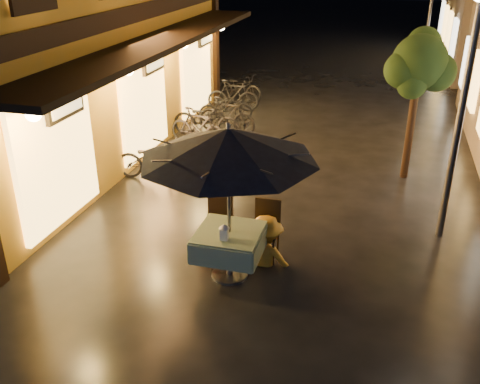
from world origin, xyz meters
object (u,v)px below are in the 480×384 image
(streetlamp_near, at_px, (469,68))
(table_lantern, at_px, (224,231))
(cafe_table, at_px, (229,242))
(person_orange, at_px, (212,217))
(bicycle_0, at_px, (154,160))
(patio_umbrella, at_px, (228,144))
(person_yellow, at_px, (266,218))

(streetlamp_near, distance_m, table_lantern, 4.48)
(cafe_table, xyz_separation_m, person_orange, (-0.44, 0.51, 0.12))
(bicycle_0, bearing_deg, patio_umbrella, -147.83)
(cafe_table, xyz_separation_m, person_yellow, (0.43, 0.54, 0.19))
(cafe_table, bearing_deg, person_yellow, 51.30)
(person_orange, bearing_deg, table_lantern, 129.31)
(table_lantern, bearing_deg, person_yellow, 61.25)
(person_orange, height_order, person_yellow, person_yellow)
(cafe_table, relative_size, person_yellow, 0.64)
(person_yellow, distance_m, bicycle_0, 4.03)
(patio_umbrella, xyz_separation_m, table_lantern, (-0.00, -0.25, -1.23))
(person_orange, bearing_deg, streetlamp_near, -146.01)
(patio_umbrella, bearing_deg, person_yellow, 51.30)
(streetlamp_near, bearing_deg, cafe_table, -145.62)
(streetlamp_near, bearing_deg, person_orange, -155.20)
(streetlamp_near, relative_size, person_orange, 3.01)
(streetlamp_near, height_order, table_lantern, streetlamp_near)
(person_yellow, bearing_deg, streetlamp_near, -150.46)
(patio_umbrella, bearing_deg, cafe_table, -123.69)
(table_lantern, relative_size, person_orange, 0.18)
(streetlamp_near, distance_m, bicycle_0, 6.39)
(streetlamp_near, bearing_deg, table_lantern, -142.68)
(table_lantern, bearing_deg, bicycle_0, 127.55)
(streetlamp_near, bearing_deg, bicycle_0, 170.52)
(bicycle_0, bearing_deg, streetlamp_near, -106.98)
(person_yellow, height_order, bicycle_0, person_yellow)
(cafe_table, relative_size, table_lantern, 3.96)
(streetlamp_near, xyz_separation_m, patio_umbrella, (-3.19, -2.18, -0.77))
(streetlamp_near, distance_m, person_yellow, 3.86)
(patio_umbrella, distance_m, bicycle_0, 4.44)
(streetlamp_near, relative_size, bicycle_0, 2.54)
(cafe_table, bearing_deg, streetlamp_near, 34.38)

